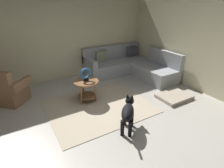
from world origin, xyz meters
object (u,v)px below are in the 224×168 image
Objects in this scene: torus_sculpture at (85,74)px; side_table at (86,86)px; armchair at (9,91)px; sectional_couch at (130,66)px; dog_bed_mat at (174,97)px; dog at (128,112)px.

side_table is at bearing 90.00° from torus_sculpture.
armchair is 1.86m from torus_sculpture.
side_table is (-1.96, -0.94, 0.13)m from sectional_couch.
dog is at bearing -167.20° from dog_bed_mat.
sectional_couch reaches higher than dog_bed_mat.
armchair reaches higher than dog_bed_mat.
torus_sculpture is (1.61, -0.85, 0.39)m from armchair.
armchair is at bearing 171.53° from dog.
dog is at bearing -126.63° from sectional_couch.
side_table is at bearing -154.45° from sectional_couch.
torus_sculpture is at bearing 141.57° from dog.
torus_sculpture reaches higher than side_table.
torus_sculpture reaches higher than dog_bed_mat.
dog is (-1.74, -2.33, 0.09)m from sectional_couch.
dog is (-1.73, -0.39, 0.33)m from dog_bed_mat.
sectional_couch is 2.91m from dog.
side_table is 1.41m from dog.
dog is (1.84, -2.25, 0.05)m from armchair.
side_table is 0.91× the size of dog.
dog_bed_mat is at bearing 55.05° from dog.
side_table reaches higher than dog_bed_mat.
torus_sculpture is 1.45m from dog.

